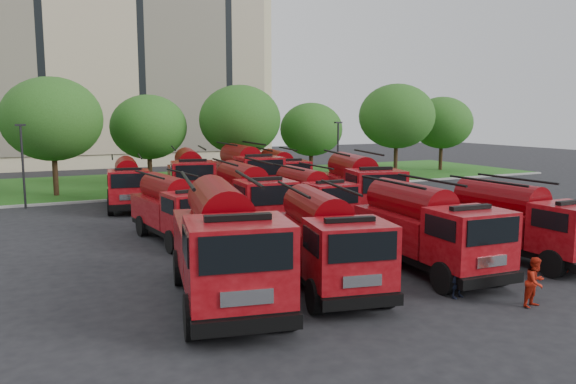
% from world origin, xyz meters
% --- Properties ---
extents(ground, '(140.00, 140.00, 0.00)m').
position_xyz_m(ground, '(0.00, 0.00, 0.00)').
color(ground, black).
rests_on(ground, ground).
extents(lawn, '(70.00, 16.00, 0.12)m').
position_xyz_m(lawn, '(0.00, 26.00, 0.06)').
color(lawn, '#2A5015').
rests_on(lawn, ground).
extents(curb, '(70.00, 0.30, 0.14)m').
position_xyz_m(curb, '(0.00, 17.90, 0.07)').
color(curb, gray).
rests_on(curb, ground).
extents(apartment_building, '(30.00, 14.18, 25.00)m').
position_xyz_m(apartment_building, '(2.00, 47.94, 12.50)').
color(apartment_building, beige).
rests_on(apartment_building, ground).
extents(tree_2, '(6.72, 6.72, 8.22)m').
position_xyz_m(tree_2, '(-8.00, 21.50, 5.35)').
color(tree_2, '#382314').
rests_on(tree_2, ground).
extents(tree_3, '(5.88, 5.88, 7.19)m').
position_xyz_m(tree_3, '(-1.00, 24.00, 4.68)').
color(tree_3, '#382314').
rests_on(tree_3, ground).
extents(tree_4, '(6.55, 6.55, 8.01)m').
position_xyz_m(tree_4, '(6.00, 22.50, 5.22)').
color(tree_4, '#382314').
rests_on(tree_4, ground).
extents(tree_5, '(5.46, 5.46, 6.68)m').
position_xyz_m(tree_5, '(13.00, 23.50, 4.35)').
color(tree_5, '#382314').
rests_on(tree_5, ground).
extents(tree_6, '(6.89, 6.89, 8.42)m').
position_xyz_m(tree_6, '(21.00, 22.00, 5.49)').
color(tree_6, '#382314').
rests_on(tree_6, ground).
extents(tree_7, '(6.05, 6.05, 7.39)m').
position_xyz_m(tree_7, '(28.00, 24.00, 4.82)').
color(tree_7, '#382314').
rests_on(tree_7, ground).
extents(lamp_post_0, '(0.60, 0.25, 5.11)m').
position_xyz_m(lamp_post_0, '(-10.00, 17.20, 2.90)').
color(lamp_post_0, black).
rests_on(lamp_post_0, ground).
extents(lamp_post_1, '(0.60, 0.25, 5.11)m').
position_xyz_m(lamp_post_1, '(12.00, 17.20, 2.90)').
color(lamp_post_1, black).
rests_on(lamp_post_1, ground).
extents(fire_truck_0, '(4.13, 8.17, 3.55)m').
position_xyz_m(fire_truck_0, '(-4.66, -4.17, 1.79)').
color(fire_truck_0, black).
rests_on(fire_truck_0, ground).
extents(fire_truck_1, '(3.65, 7.13, 3.10)m').
position_xyz_m(fire_truck_1, '(-1.16, -4.24, 1.56)').
color(fire_truck_1, black).
rests_on(fire_truck_1, ground).
extents(fire_truck_2, '(2.83, 7.00, 3.13)m').
position_xyz_m(fire_truck_2, '(3.09, -4.19, 1.57)').
color(fire_truck_2, black).
rests_on(fire_truck_2, ground).
extents(fire_truck_3, '(2.57, 6.64, 2.99)m').
position_xyz_m(fire_truck_3, '(7.49, -4.45, 1.50)').
color(fire_truck_3, black).
rests_on(fire_truck_3, ground).
extents(fire_truck_4, '(2.92, 6.56, 2.89)m').
position_xyz_m(fire_truck_4, '(-3.94, 4.79, 1.45)').
color(fire_truck_4, black).
rests_on(fire_truck_4, ground).
extents(fire_truck_5, '(2.93, 7.26, 3.24)m').
position_xyz_m(fire_truck_5, '(-0.07, 5.38, 1.63)').
color(fire_truck_5, black).
rests_on(fire_truck_5, ground).
extents(fire_truck_6, '(2.49, 6.48, 2.92)m').
position_xyz_m(fire_truck_6, '(3.09, 4.93, 1.47)').
color(fire_truck_6, black).
rests_on(fire_truck_6, ground).
extents(fire_truck_7, '(4.27, 7.97, 3.45)m').
position_xyz_m(fire_truck_7, '(6.61, 5.83, 1.74)').
color(fire_truck_7, black).
rests_on(fire_truck_7, ground).
extents(fire_truck_8, '(3.16, 6.84, 3.00)m').
position_xyz_m(fire_truck_8, '(-4.31, 14.67, 1.51)').
color(fire_truck_8, black).
rests_on(fire_truck_8, ground).
extents(fire_truck_9, '(3.93, 7.78, 3.38)m').
position_xyz_m(fire_truck_9, '(-0.27, 15.24, 1.70)').
color(fire_truck_9, black).
rests_on(fire_truck_9, ground).
extents(fire_truck_10, '(3.22, 8.00, 3.58)m').
position_xyz_m(fire_truck_10, '(3.66, 15.30, 1.80)').
color(fire_truck_10, black).
rests_on(fire_truck_10, ground).
extents(fire_truck_11, '(3.39, 7.21, 3.16)m').
position_xyz_m(fire_truck_11, '(6.14, 15.12, 1.59)').
color(fire_truck_11, black).
rests_on(fire_truck_11, ground).
extents(firefighter_0, '(0.70, 0.58, 1.68)m').
position_xyz_m(firefighter_0, '(2.01, -7.08, 0.00)').
color(firefighter_0, black).
rests_on(firefighter_0, ground).
extents(firefighter_1, '(0.80, 0.53, 1.51)m').
position_xyz_m(firefighter_1, '(3.49, -8.71, 0.00)').
color(firefighter_1, '#A71C0C').
rests_on(firefighter_1, ground).
extents(firefighter_2, '(0.81, 1.09, 1.65)m').
position_xyz_m(firefighter_2, '(7.48, -6.51, 0.00)').
color(firefighter_2, '#A71C0C').
rests_on(firefighter_2, ground).
extents(firefighter_4, '(0.92, 0.90, 1.59)m').
position_xyz_m(firefighter_4, '(0.31, 3.32, 0.00)').
color(firefighter_4, black).
rests_on(firefighter_4, ground).
extents(firefighter_5, '(1.79, 1.03, 1.81)m').
position_xyz_m(firefighter_5, '(11.97, 1.72, 0.00)').
color(firefighter_5, '#A71C0C').
rests_on(firefighter_5, ground).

